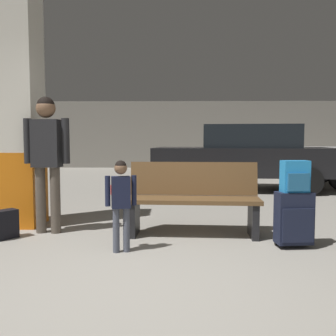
% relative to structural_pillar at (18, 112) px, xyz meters
% --- Properties ---
extents(ground_plane, '(18.00, 18.00, 0.10)m').
position_rel_structural_pillar_xyz_m(ground_plane, '(1.76, 1.85, -1.59)').
color(ground_plane, gray).
extents(garage_back_wall, '(18.00, 0.12, 2.80)m').
position_rel_structural_pillar_xyz_m(garage_back_wall, '(1.76, 10.71, -0.14)').
color(garage_back_wall, gray).
rests_on(garage_back_wall, ground_plane).
extents(structural_pillar, '(0.57, 0.57, 3.11)m').
position_rel_structural_pillar_xyz_m(structural_pillar, '(0.00, 0.00, 0.00)').
color(structural_pillar, orange).
rests_on(structural_pillar, ground_plane).
extents(bench, '(1.63, 0.62, 0.89)m').
position_rel_structural_pillar_xyz_m(bench, '(2.34, -0.48, -1.10)').
color(bench, brown).
rests_on(bench, ground_plane).
extents(suitcase, '(0.40, 0.26, 0.60)m').
position_rel_structural_pillar_xyz_m(suitcase, '(3.40, -1.03, -1.22)').
color(suitcase, '#191E33').
rests_on(suitcase, ground_plane).
extents(backpack_bright, '(0.29, 0.21, 0.34)m').
position_rel_structural_pillar_xyz_m(backpack_bright, '(3.40, -1.03, -0.77)').
color(backpack_bright, '#268CD8').
rests_on(backpack_bright, suitcase).
extents(child, '(0.32, 0.19, 0.96)m').
position_rel_structural_pillar_xyz_m(child, '(1.55, -1.21, -0.96)').
color(child, '#4C5160').
rests_on(child, ground_plane).
extents(adult, '(0.58, 0.23, 1.69)m').
position_rel_structural_pillar_xyz_m(adult, '(0.52, -0.42, -0.50)').
color(adult, brown).
rests_on(adult, ground_plane).
extents(backpack_dark_floor, '(0.31, 0.32, 0.34)m').
position_rel_structural_pillar_xyz_m(backpack_dark_floor, '(0.10, -0.71, -1.38)').
color(backpack_dark_floor, black).
rests_on(backpack_dark_floor, ground_plane).
extents(parked_car_near, '(4.25, 2.11, 1.51)m').
position_rel_structural_pillar_xyz_m(parked_car_near, '(3.75, 3.69, -0.74)').
color(parked_car_near, black).
rests_on(parked_car_near, ground_plane).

